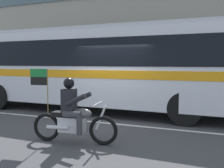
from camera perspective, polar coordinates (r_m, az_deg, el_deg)
The scene contains 7 objects.
ground_plane at distance 8.98m, azimuth -0.01°, elevation -7.70°, with size 60.00×60.00×0.00m, color #3D3D3F.
sidewalk_curb at distance 13.74m, azimuth 8.20°, elevation -3.11°, with size 28.00×3.80×0.15m, color #A39E93.
lane_center_stripe at distance 8.44m, azimuth -1.59°, elevation -8.47°, with size 26.60×0.14×0.01m, color silver.
office_building_facade at distance 16.11m, azimuth 10.50°, elevation 14.95°, with size 28.00×0.89×9.62m.
transit_bus at distance 10.32m, azimuth -3.26°, elevation 4.45°, with size 12.83×2.77×3.22m.
motorcycle_with_rider at distance 6.35m, azimuth -8.51°, elevation -6.79°, with size 2.18×0.71×1.78m.
fire_hydrant at distance 13.75m, azimuth -6.96°, elevation -1.23°, with size 0.22×0.30×0.75m.
Camera 1 is at (3.37, -8.10, 1.92)m, focal length 41.91 mm.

